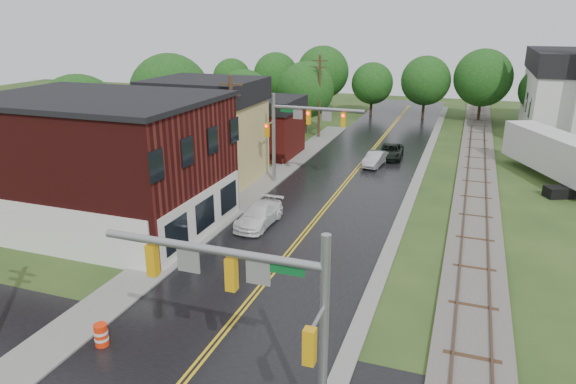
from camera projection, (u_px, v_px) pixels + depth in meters
The scene contains 20 objects.
main_road at pixel (349, 179), 42.85m from camera, with size 10.00×90.00×0.02m, color black.
curb_right at pixel (422, 169), 45.59m from camera, with size 0.80×70.00×0.12m, color gray.
sidewalk_left at pixel (258, 188), 40.36m from camera, with size 2.40×50.00×0.12m, color gray.
brick_building at pixel (102, 162), 32.09m from camera, with size 14.30×10.30×8.30m.
yellow_house at pixel (208, 141), 41.74m from camera, with size 8.00×7.00×6.40m, color tan.
darkred_building at pixel (261, 132), 49.77m from camera, with size 7.00×6.00×4.40m, color #3F0F0C.
railroad at pixel (477, 173), 44.10m from camera, with size 3.20×80.00×0.30m.
traffic_signal_near at pixel (255, 294), 15.17m from camera, with size 7.34×0.30×7.20m.
traffic_signal_far at pixel (299, 124), 39.67m from camera, with size 7.34×0.43×7.20m.
utility_pole_b at pixel (232, 137), 36.35m from camera, with size 1.80×0.28×9.00m.
utility_pole_c at pixel (319, 95), 55.98m from camera, with size 1.80×0.28×9.00m.
tree_left_a at pixel (81, 120), 40.28m from camera, with size 6.80×6.80×8.67m.
tree_left_b at pixel (171, 96), 48.37m from camera, with size 7.60×7.60×9.69m.
tree_left_c at pixel (245, 99), 54.62m from camera, with size 6.00×6.00×7.65m.
tree_left_e at pixel (307, 91), 58.29m from camera, with size 6.40×6.40×8.16m.
suv_dark at pixel (391, 152), 48.88m from camera, with size 2.15×4.66×1.30m, color black.
sedan_silver at pixel (375, 159), 46.26m from camera, with size 1.36×3.90×1.28m, color #ADADB2.
pickup_white at pixel (259, 215), 33.02m from camera, with size 1.90×4.68×1.36m, color white.
semi_trailer at pixel (555, 154), 41.65m from camera, with size 7.51×12.11×3.83m.
construction_barrel at pixel (101, 335), 20.85m from camera, with size 0.55×0.55×0.98m, color #F22E0A.
Camera 1 is at (8.88, -10.29, 12.71)m, focal length 32.00 mm.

